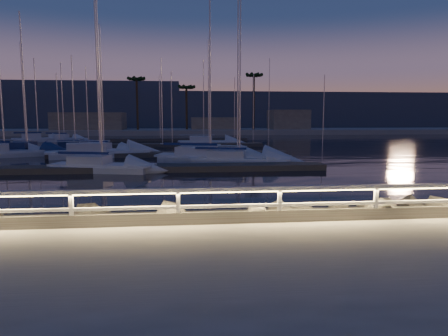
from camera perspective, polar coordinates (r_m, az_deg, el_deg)
The scene contains 22 objects.
ground at distance 11.87m, azimuth -11.41°, elevation -7.97°, with size 400.00×400.00×0.00m, color #AFA99E.
harbor_water at distance 42.83m, azimuth -7.41°, elevation 1.86°, with size 400.00×440.00×0.60m.
guard_rail at distance 11.70m, azimuth -11.84°, elevation -4.32°, with size 44.11×0.12×1.06m.
riprap at distance 13.16m, azimuth -10.88°, elevation -7.22°, with size 39.24×2.72×1.24m.
floating_docks at distance 44.05m, azimuth -7.38°, elevation 2.75°, with size 22.00×36.00×0.40m.
far_shore at distance 85.50m, azimuth -6.77°, elevation 5.44°, with size 160.00×14.00×5.20m.
palm_left at distance 84.19m, azimuth -12.38°, elevation 12.00°, with size 3.00×3.00×11.20m.
palm_center at distance 84.59m, azimuth -5.40°, elevation 11.20°, with size 3.00×3.00×9.70m.
palm_right at distance 85.08m, azimuth 4.29°, elevation 12.71°, with size 3.00×3.00×12.20m.
distant_hills at distance 146.95m, azimuth -15.14°, elevation 7.77°, with size 230.00×37.50×18.00m.
sailboat_b at distance 28.22m, azimuth -17.31°, elevation 0.33°, with size 7.26×3.69×11.93m.
sailboat_c at distance 32.77m, azimuth -2.37°, elevation 1.67°, with size 9.19×4.96×15.04m.
sailboat_d at distance 31.27m, azimuth 1.86°, elevation 1.30°, with size 8.21×4.35×13.37m.
sailboat_e at distance 41.86m, azimuth -29.08°, elevation 1.97°, with size 7.44×4.62×12.38m.
sailboat_f at distance 40.94m, azimuth -16.99°, elevation 2.45°, with size 7.49×4.69×12.43m.
sailboat_g at distance 38.39m, azimuth -17.64°, elevation 2.19°, with size 9.68×5.00×15.82m.
sailboat_h at distance 32.90m, azimuth 1.55°, elevation 1.64°, with size 8.72×5.64×14.41m.
sailboat_i at distance 48.70m, azimuth -20.66°, elevation 3.01°, with size 6.36×3.69×10.53m.
sailboat_j at distance 43.65m, azimuth -26.44°, elevation 2.32°, with size 8.30×4.72×13.67m.
sailboat_k at distance 52.34m, azimuth -2.43°, elevation 3.78°, with size 8.11×2.86×13.54m.
sailboat_m at distance 64.82m, azimuth -25.16°, elevation 3.79°, with size 7.31×4.46×12.15m.
sailboat_n at distance 64.33m, azimuth -21.99°, elevation 3.90°, with size 7.06×3.95×11.61m.
Camera 1 is at (1.16, -11.40, 3.12)m, focal length 32.00 mm.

